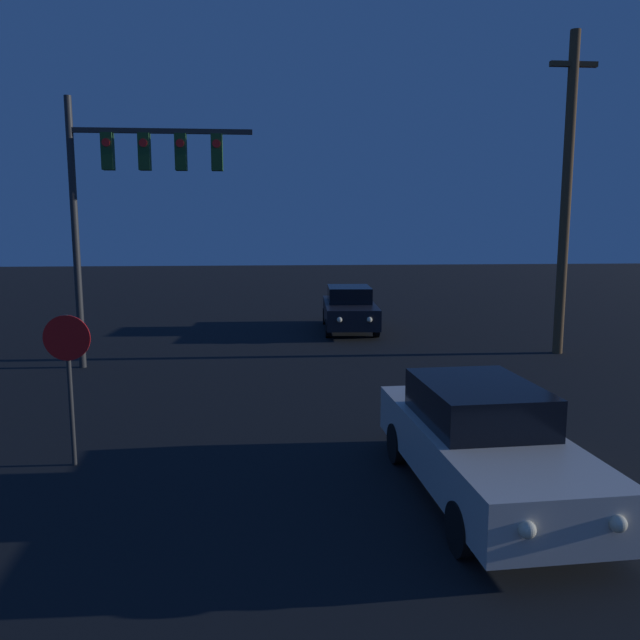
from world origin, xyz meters
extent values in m
cube|color=beige|center=(1.81, 8.42, 0.65)|extent=(1.95, 4.58, 0.68)
cube|color=black|center=(1.80, 8.65, 1.26)|extent=(1.57, 2.06, 0.54)
cylinder|color=black|center=(2.68, 7.07, 0.31)|extent=(0.22, 0.62, 0.61)
cylinder|color=black|center=(1.09, 6.99, 0.31)|extent=(0.22, 0.62, 0.61)
cylinder|color=black|center=(2.54, 9.86, 0.31)|extent=(0.22, 0.62, 0.61)
cylinder|color=black|center=(0.95, 9.78, 0.31)|extent=(0.22, 0.62, 0.61)
sphere|color=#F9EFC6|center=(2.40, 6.18, 0.72)|extent=(0.18, 0.18, 0.18)
sphere|color=#F9EFC6|center=(1.45, 6.14, 0.72)|extent=(0.18, 0.18, 0.18)
cube|color=black|center=(1.85, 22.21, 0.65)|extent=(1.99, 4.59, 0.68)
cube|color=black|center=(1.86, 22.43, 1.26)|extent=(1.59, 2.08, 0.54)
cylinder|color=black|center=(2.55, 20.77, 0.31)|extent=(0.23, 0.62, 0.61)
cylinder|color=black|center=(0.97, 20.86, 0.31)|extent=(0.23, 0.62, 0.61)
cylinder|color=black|center=(2.72, 23.55, 0.31)|extent=(0.23, 0.62, 0.61)
cylinder|color=black|center=(1.14, 23.65, 0.31)|extent=(0.23, 0.62, 0.61)
sphere|color=#F9EFC6|center=(2.18, 19.91, 0.72)|extent=(0.18, 0.18, 0.18)
sphere|color=#F9EFC6|center=(1.24, 19.97, 0.72)|extent=(0.18, 0.18, 0.18)
cylinder|color=#2D2D2D|center=(-5.83, 16.99, 3.40)|extent=(0.18, 0.18, 6.80)
cube|color=#2D2D2D|center=(-3.59, 16.99, 5.98)|extent=(4.48, 0.12, 0.12)
cube|color=#1E471E|center=(-4.94, 16.99, 5.47)|extent=(0.28, 0.28, 0.90)
cylinder|color=red|center=(-4.94, 16.84, 5.67)|extent=(0.20, 0.02, 0.20)
cube|color=#1E471E|center=(-4.04, 16.99, 5.47)|extent=(0.28, 0.28, 0.90)
cylinder|color=red|center=(-4.04, 16.84, 5.67)|extent=(0.20, 0.02, 0.20)
cube|color=#1E471E|center=(-3.14, 16.99, 5.47)|extent=(0.28, 0.28, 0.90)
cylinder|color=red|center=(-3.14, 16.84, 5.67)|extent=(0.20, 0.02, 0.20)
cube|color=#1E471E|center=(-2.25, 16.99, 5.47)|extent=(0.28, 0.28, 0.90)
cylinder|color=red|center=(-2.25, 16.84, 5.67)|extent=(0.20, 0.02, 0.20)
cylinder|color=#2D2D2D|center=(-4.00, 10.08, 1.16)|extent=(0.07, 0.07, 2.33)
cylinder|color=red|center=(-4.00, 10.06, 1.98)|extent=(0.69, 0.03, 0.69)
cylinder|color=brown|center=(7.33, 17.73, 4.43)|extent=(0.28, 0.28, 8.87)
cube|color=brown|center=(7.33, 17.73, 7.98)|extent=(1.32, 0.14, 0.14)
camera|label=1|loc=(-1.02, 0.67, 3.62)|focal=35.00mm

